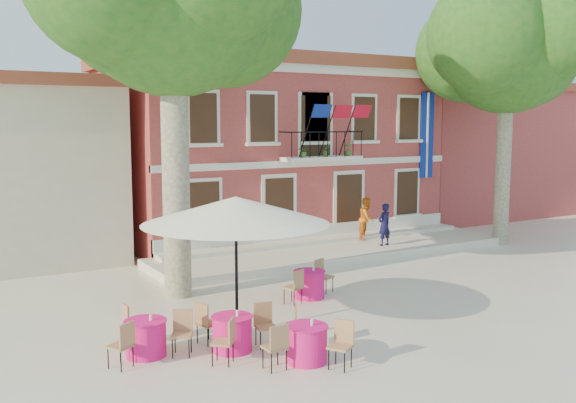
{
  "coord_description": "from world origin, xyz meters",
  "views": [
    {
      "loc": [
        -11.33,
        -14.62,
        4.88
      ],
      "look_at": [
        -0.68,
        3.5,
        2.25
      ],
      "focal_mm": 40.0,
      "sensor_mm": 36.0,
      "label": 1
    }
  ],
  "objects_px": {
    "cafe_table_1": "(232,331)",
    "cafe_table_2": "(306,342)",
    "cafe_table_0": "(146,336)",
    "pedestrian_navy": "(384,225)",
    "cafe_table_3": "(309,283)",
    "patio_umbrella": "(236,211)",
    "plane_tree_east": "(508,46)",
    "pedestrian_orange": "(367,219)"
  },
  "relations": [
    {
      "from": "cafe_table_1",
      "to": "cafe_table_2",
      "type": "relative_size",
      "value": 0.98
    },
    {
      "from": "cafe_table_0",
      "to": "cafe_table_1",
      "type": "relative_size",
      "value": 1.02
    },
    {
      "from": "pedestrian_navy",
      "to": "cafe_table_2",
      "type": "xyz_separation_m",
      "value": [
        -8.27,
        -7.75,
        -0.66
      ]
    },
    {
      "from": "cafe_table_0",
      "to": "cafe_table_3",
      "type": "xyz_separation_m",
      "value": [
        5.34,
        2.04,
        -0.01
      ]
    },
    {
      "from": "cafe_table_1",
      "to": "cafe_table_3",
      "type": "bearing_deg",
      "value": 36.38
    },
    {
      "from": "cafe_table_0",
      "to": "cafe_table_2",
      "type": "distance_m",
      "value": 3.37
    },
    {
      "from": "patio_umbrella",
      "to": "cafe_table_3",
      "type": "xyz_separation_m",
      "value": [
        3.05,
        1.67,
        -2.45
      ]
    },
    {
      "from": "cafe_table_0",
      "to": "cafe_table_1",
      "type": "height_order",
      "value": "same"
    },
    {
      "from": "patio_umbrella",
      "to": "cafe_table_1",
      "type": "bearing_deg",
      "value": -120.76
    },
    {
      "from": "patio_umbrella",
      "to": "cafe_table_0",
      "type": "distance_m",
      "value": 3.37
    },
    {
      "from": "cafe_table_1",
      "to": "cafe_table_2",
      "type": "xyz_separation_m",
      "value": [
        1.03,
        -1.35,
        0.0
      ]
    },
    {
      "from": "pedestrian_navy",
      "to": "cafe_table_1",
      "type": "xyz_separation_m",
      "value": [
        -9.3,
        -6.41,
        -0.66
      ]
    },
    {
      "from": "cafe_table_1",
      "to": "cafe_table_2",
      "type": "height_order",
      "value": "same"
    },
    {
      "from": "pedestrian_navy",
      "to": "cafe_table_1",
      "type": "distance_m",
      "value": 11.31
    },
    {
      "from": "plane_tree_east",
      "to": "cafe_table_0",
      "type": "relative_size",
      "value": 5.63
    },
    {
      "from": "cafe_table_1",
      "to": "cafe_table_3",
      "type": "height_order",
      "value": "same"
    },
    {
      "from": "plane_tree_east",
      "to": "cafe_table_2",
      "type": "bearing_deg",
      "value": -153.09
    },
    {
      "from": "cafe_table_1",
      "to": "plane_tree_east",
      "type": "bearing_deg",
      "value": 20.73
    },
    {
      "from": "pedestrian_orange",
      "to": "cafe_table_3",
      "type": "relative_size",
      "value": 0.85
    },
    {
      "from": "cafe_table_0",
      "to": "cafe_table_3",
      "type": "distance_m",
      "value": 5.71
    },
    {
      "from": "plane_tree_east",
      "to": "pedestrian_orange",
      "type": "bearing_deg",
      "value": 155.7
    },
    {
      "from": "patio_umbrella",
      "to": "pedestrian_navy",
      "type": "bearing_deg",
      "value": 31.8
    },
    {
      "from": "pedestrian_navy",
      "to": "cafe_table_3",
      "type": "xyz_separation_m",
      "value": [
        -5.65,
        -3.72,
        -0.67
      ]
    },
    {
      "from": "cafe_table_2",
      "to": "cafe_table_3",
      "type": "distance_m",
      "value": 4.81
    },
    {
      "from": "pedestrian_navy",
      "to": "pedestrian_orange",
      "type": "bearing_deg",
      "value": -105.72
    },
    {
      "from": "pedestrian_orange",
      "to": "cafe_table_1",
      "type": "height_order",
      "value": "pedestrian_orange"
    },
    {
      "from": "cafe_table_1",
      "to": "patio_umbrella",
      "type": "bearing_deg",
      "value": 59.24
    },
    {
      "from": "patio_umbrella",
      "to": "cafe_table_2",
      "type": "distance_m",
      "value": 3.42
    },
    {
      "from": "pedestrian_orange",
      "to": "cafe_table_0",
      "type": "height_order",
      "value": "pedestrian_orange"
    },
    {
      "from": "pedestrian_navy",
      "to": "pedestrian_orange",
      "type": "height_order",
      "value": "pedestrian_orange"
    },
    {
      "from": "patio_umbrella",
      "to": "cafe_table_3",
      "type": "bearing_deg",
      "value": 28.76
    },
    {
      "from": "cafe_table_1",
      "to": "cafe_table_2",
      "type": "bearing_deg",
      "value": -52.63
    },
    {
      "from": "plane_tree_east",
      "to": "cafe_table_3",
      "type": "relative_size",
      "value": 5.44
    },
    {
      "from": "pedestrian_orange",
      "to": "cafe_table_2",
      "type": "height_order",
      "value": "pedestrian_orange"
    },
    {
      "from": "pedestrian_orange",
      "to": "cafe_table_0",
      "type": "distance_m",
      "value": 13.23
    },
    {
      "from": "patio_umbrella",
      "to": "pedestrian_orange",
      "type": "bearing_deg",
      "value": 37.03
    },
    {
      "from": "patio_umbrella",
      "to": "cafe_table_0",
      "type": "height_order",
      "value": "patio_umbrella"
    },
    {
      "from": "pedestrian_orange",
      "to": "plane_tree_east",
      "type": "bearing_deg",
      "value": -59.42
    },
    {
      "from": "patio_umbrella",
      "to": "cafe_table_2",
      "type": "relative_size",
      "value": 2.29
    },
    {
      "from": "patio_umbrella",
      "to": "cafe_table_0",
      "type": "xyz_separation_m",
      "value": [
        -2.29,
        -0.37,
        -2.44
      ]
    },
    {
      "from": "cafe_table_0",
      "to": "cafe_table_3",
      "type": "relative_size",
      "value": 0.97
    },
    {
      "from": "plane_tree_east",
      "to": "patio_umbrella",
      "type": "xyz_separation_m",
      "value": [
        -13.85,
        -4.45,
        -4.92
      ]
    }
  ]
}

